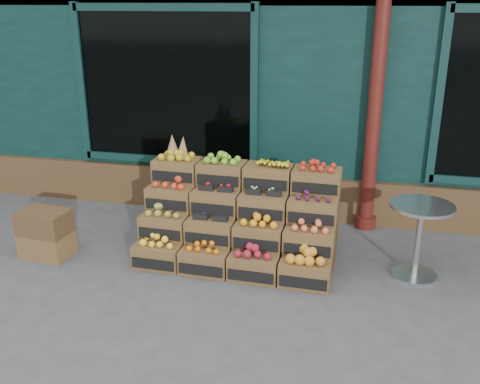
# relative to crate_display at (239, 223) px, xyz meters

# --- Properties ---
(ground) EXTENTS (60.00, 60.00, 0.00)m
(ground) POSITION_rel_crate_display_xyz_m (0.23, -0.80, -0.43)
(ground) COLOR #48484A
(ground) RESTS_ON ground
(shop_facade) EXTENTS (12.00, 6.24, 4.80)m
(shop_facade) POSITION_rel_crate_display_xyz_m (0.23, 4.31, 1.97)
(shop_facade) COLOR black
(shop_facade) RESTS_ON ground
(crate_display) EXTENTS (2.23, 1.12, 1.38)m
(crate_display) POSITION_rel_crate_display_xyz_m (0.00, 0.00, 0.00)
(crate_display) COLOR brown
(crate_display) RESTS_ON ground
(spare_crates) EXTENTS (0.60, 0.44, 0.56)m
(spare_crates) POSITION_rel_crate_display_xyz_m (-2.23, -0.50, -0.14)
(spare_crates) COLOR brown
(spare_crates) RESTS_ON ground
(bistro_table) EXTENTS (0.67, 0.67, 0.85)m
(bistro_table) POSITION_rel_crate_display_xyz_m (1.98, -0.03, 0.10)
(bistro_table) COLOR #B0B2B7
(bistro_table) RESTS_ON ground
(shopkeeper) EXTENTS (0.76, 0.61, 1.80)m
(shopkeeper) POSITION_rel_crate_display_xyz_m (-1.00, 2.06, 0.47)
(shopkeeper) COLOR #1A5D32
(shopkeeper) RESTS_ON ground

